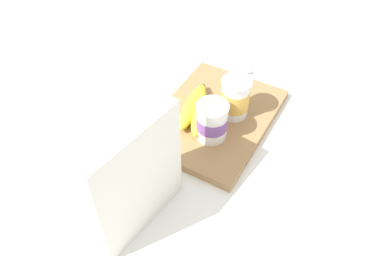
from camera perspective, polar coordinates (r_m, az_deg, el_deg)
ground_plane at (r=0.97m, az=3.10°, el=1.03°), size 2.40×2.40×0.00m
cutting_board at (r=0.96m, az=3.13°, el=1.45°), size 0.34×0.25×0.02m
cereal_box at (r=0.71m, az=-9.10°, el=-6.52°), size 0.21×0.10×0.24m
yogurt_cup_front at (r=0.93m, az=6.16°, el=4.24°), size 0.07×0.07×0.10m
yogurt_cup_back at (r=0.88m, az=2.86°, el=0.97°), size 0.07×0.07×0.09m
banana_bunch at (r=0.95m, az=0.50°, el=2.91°), size 0.18×0.10×0.04m
spoon at (r=1.13m, az=6.64°, el=8.69°), size 0.04×0.13×0.01m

